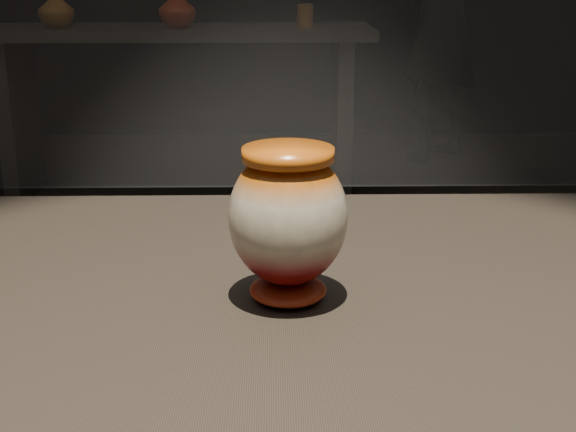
% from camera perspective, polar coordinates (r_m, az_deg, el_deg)
% --- Properties ---
extents(main_vase, '(0.15, 0.15, 0.17)m').
position_cam_1_polar(main_vase, '(0.83, 0.00, -0.20)').
color(main_vase, '#620A08').
rests_on(main_vase, display_plinth).
extents(back_shelf, '(2.00, 0.60, 0.90)m').
position_cam_1_polar(back_shelf, '(4.28, -7.73, 9.65)').
color(back_shelf, black).
rests_on(back_shelf, ground).
extents(back_vase_left, '(0.23, 0.23, 0.19)m').
position_cam_1_polar(back_vase_left, '(4.30, -16.17, 13.96)').
color(back_vase_left, '#955E15').
rests_on(back_vase_left, back_shelf).
extents(back_vase_mid, '(0.25, 0.25, 0.19)m').
position_cam_1_polar(back_vase_mid, '(4.18, -7.90, 14.43)').
color(back_vase_mid, '#620A08').
rests_on(back_vase_mid, back_shelf).
extents(back_vase_right, '(0.08, 0.08, 0.12)m').
position_cam_1_polar(back_vase_right, '(4.16, 1.22, 14.04)').
color(back_vase_right, '#955E15').
rests_on(back_vase_right, back_shelf).
extents(visitor, '(0.76, 0.75, 1.77)m').
position_cam_1_polar(visitor, '(5.17, 10.84, 13.70)').
color(visitor, black).
rests_on(visitor, ground).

